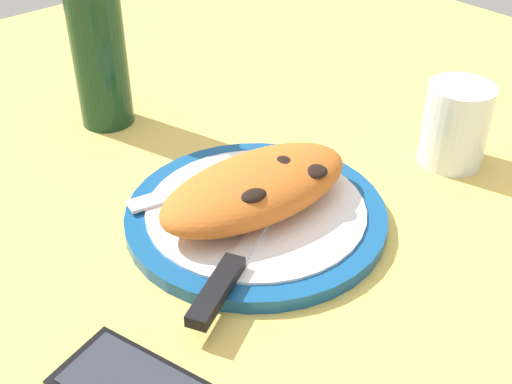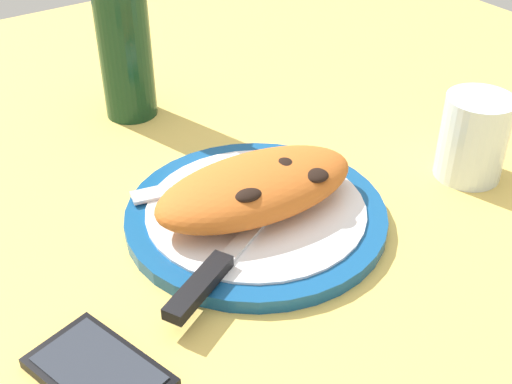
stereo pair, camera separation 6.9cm
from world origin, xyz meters
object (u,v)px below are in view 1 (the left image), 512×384
at_px(calzone, 255,189).
at_px(fork, 186,190).
at_px(wine_bottle, 98,39).
at_px(water_glass, 455,130).
at_px(knife, 232,267).
at_px(plate, 256,215).

relative_size(calzone, fork, 1.42).
height_order(calzone, wine_bottle, wine_bottle).
height_order(fork, water_glass, water_glass).
height_order(knife, wine_bottle, wine_bottle).
height_order(water_glass, wine_bottle, wine_bottle).
height_order(fork, wine_bottle, wine_bottle).
xyz_separation_m(calzone, water_glass, (-0.26, 0.06, -0.00)).
height_order(plate, calzone, calzone).
bearing_deg(calzone, wine_bottle, -90.71).
distance_m(plate, water_glass, 0.27).
distance_m(plate, wine_bottle, 0.31).
distance_m(calzone, wine_bottle, 0.31).
bearing_deg(plate, knife, 35.63).
xyz_separation_m(fork, wine_bottle, (-0.04, -0.22, 0.09)).
distance_m(knife, water_glass, 0.34).
distance_m(calzone, fork, 0.09).
xyz_separation_m(fork, knife, (0.05, 0.13, 0.00)).
xyz_separation_m(calzone, wine_bottle, (-0.00, -0.30, 0.07)).
bearing_deg(calzone, plate, -140.38).
relative_size(plate, wine_bottle, 1.00).
bearing_deg(plate, water_glass, 165.54).
relative_size(fork, water_glass, 1.63).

